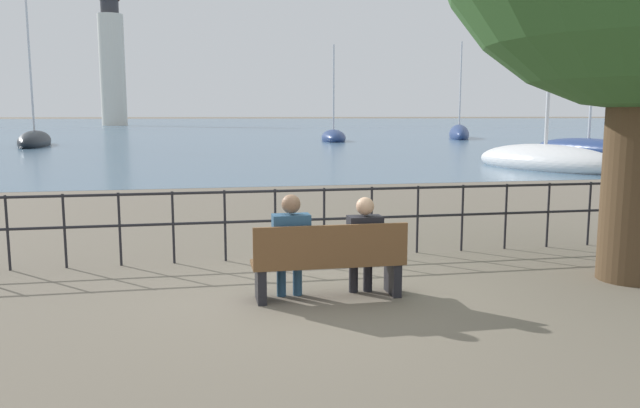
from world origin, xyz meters
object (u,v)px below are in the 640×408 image
sailboat_3 (333,137)px  sailboat_4 (459,134)px  harbor_lighthouse (112,63)px  park_bench (329,263)px  seated_person_left (291,242)px  sailboat_2 (588,148)px  sailboat_0 (35,141)px  seated_person_right (364,241)px  sailboat_1 (545,160)px

sailboat_3 → sailboat_4: 12.87m
harbor_lighthouse → park_bench: bearing=-81.7°
park_bench → sailboat_4: size_ratio=0.20×
park_bench → seated_person_left: 0.51m
sailboat_2 → sailboat_3: size_ratio=1.03×
park_bench → sailboat_0: (-12.50, 38.78, -0.10)m
seated_person_right → harbor_lighthouse: harbor_lighthouse is taller
sailboat_1 → sailboat_2: bearing=31.0°
seated_person_left → sailboat_2: bearing=50.3°
sailboat_2 → sailboat_3: 20.63m
seated_person_left → harbor_lighthouse: (-16.86, 118.81, 11.08)m
sailboat_3 → sailboat_4: (12.34, 3.64, 0.08)m
sailboat_1 → sailboat_4: bearing=55.1°
park_bench → sailboat_3: size_ratio=0.22×
sailboat_1 → sailboat_3: bearing=78.5°
seated_person_left → sailboat_1: bearing=51.4°
park_bench → sailboat_0: size_ratio=0.17×
sailboat_0 → sailboat_1: size_ratio=0.83×
seated_person_left → seated_person_right: 0.87m
harbor_lighthouse → sailboat_3: bearing=-70.9°
seated_person_left → harbor_lighthouse: 120.51m
sailboat_0 → sailboat_3: size_ratio=1.29×
seated_person_left → sailboat_1: size_ratio=0.10×
seated_person_right → sailboat_2: bearing=51.5°
sailboat_1 → seated_person_right: bearing=-144.2°
sailboat_0 → sailboat_4: 34.79m
seated_person_left → seated_person_right: bearing=0.2°
sailboat_1 → sailboat_2: (8.19, 9.30, -0.09)m
seated_person_right → park_bench: bearing=-169.7°
sailboat_0 → sailboat_2: 35.51m
park_bench → seated_person_left: (-0.44, 0.08, 0.25)m
sailboat_0 → sailboat_2: size_ratio=1.26×
sailboat_1 → sailboat_3: sailboat_1 is taller
seated_person_right → sailboat_2: sailboat_2 is taller
seated_person_right → sailboat_0: (-12.94, 38.70, -0.32)m
park_bench → sailboat_2: sailboat_2 is taller
seated_person_left → sailboat_2: 32.37m
seated_person_left → sailboat_0: sailboat_0 is taller
seated_person_left → seated_person_right: size_ratio=1.05×
sailboat_2 → sailboat_4: (1.30, 21.07, 0.13)m
sailboat_4 → seated_person_right: bearing=-93.8°
sailboat_3 → seated_person_left: bearing=-94.8°
sailboat_0 → sailboat_1: (24.53, -23.09, -0.00)m
seated_person_right → sailboat_0: size_ratio=0.11×
park_bench → seated_person_right: size_ratio=1.51×
sailboat_0 → sailboat_4: size_ratio=1.15×
seated_person_right → sailboat_2: 31.82m
seated_person_right → sailboat_1: bearing=53.4°
park_bench → sailboat_1: size_ratio=0.14×
park_bench → sailboat_3: bearing=77.8°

